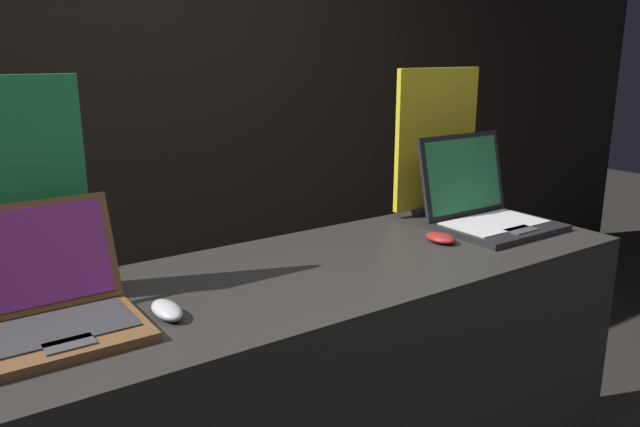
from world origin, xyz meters
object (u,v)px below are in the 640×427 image
(promo_stand_front, at_px, (21,195))
(laptop_back, at_px, (485,206))
(promo_stand_back, at_px, (436,144))
(laptop_front, at_px, (51,303))
(mouse_back, at_px, (441,238))
(mouse_front, at_px, (167,310))

(promo_stand_front, distance_m, laptop_back, 1.39)
(promo_stand_back, bearing_deg, laptop_back, -90.00)
(laptop_front, xyz_separation_m, promo_stand_back, (1.37, 0.26, 0.19))
(laptop_back, bearing_deg, promo_stand_back, 90.00)
(laptop_back, bearing_deg, mouse_back, -168.80)
(mouse_front, height_order, laptop_back, laptop_back)
(laptop_front, xyz_separation_m, mouse_back, (1.11, -0.03, -0.05))
(laptop_front, relative_size, mouse_back, 3.15)
(laptop_front, bearing_deg, mouse_back, -1.33)
(mouse_front, relative_size, laptop_back, 0.32)
(mouse_back, bearing_deg, laptop_front, 178.67)
(mouse_front, distance_m, laptop_back, 1.15)
(mouse_front, relative_size, promo_stand_front, 0.23)
(laptop_front, xyz_separation_m, promo_stand_front, (0.00, 0.21, 0.19))
(mouse_front, xyz_separation_m, mouse_back, (0.89, 0.05, -0.00))
(promo_stand_front, distance_m, mouse_back, 1.16)
(laptop_front, bearing_deg, laptop_back, 1.01)
(promo_stand_back, bearing_deg, mouse_front, -163.69)
(laptop_front, height_order, promo_stand_back, promo_stand_back)
(laptop_front, bearing_deg, mouse_front, -18.88)
(mouse_back, xyz_separation_m, promo_stand_back, (0.25, 0.29, 0.23))
(laptop_front, distance_m, promo_stand_back, 1.40)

